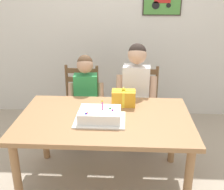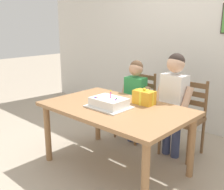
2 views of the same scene
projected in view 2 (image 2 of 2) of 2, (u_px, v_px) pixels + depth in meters
name	position (u px, v px, depth m)	size (l,w,h in m)	color
ground_plane	(115.00, 167.00, 3.04)	(20.00, 20.00, 0.00)	tan
back_wall	(194.00, 43.00, 3.91)	(6.40, 0.11, 2.60)	silver
dining_table	(116.00, 114.00, 2.88)	(1.55, 0.97, 0.72)	#9E7047
birthday_cake	(109.00, 103.00, 2.82)	(0.44, 0.34, 0.19)	white
gift_box_red_large	(144.00, 97.00, 2.93)	(0.23, 0.15, 0.19)	gold
chair_left	(136.00, 105.00, 3.76)	(0.44, 0.44, 0.92)	brown
chair_right	(184.00, 117.00, 3.28)	(0.42, 0.42, 0.92)	brown
child_older	(174.00, 95.00, 3.13)	(0.47, 0.27, 1.25)	#38426B
child_younger	(135.00, 94.00, 3.53)	(0.42, 0.25, 1.12)	#38426B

